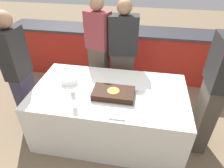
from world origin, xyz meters
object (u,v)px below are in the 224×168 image
object	(u,v)px
cake	(113,93)
person_standing_back	(99,52)
plate_stack	(69,79)
person_seated_right	(213,91)
person_cutting_cake	(123,55)
wine_glass	(73,95)
person_seated_left	(19,73)

from	to	relation	value
cake	person_standing_back	xyz separation A→B (m)	(-0.37, 0.84, 0.10)
plate_stack	person_seated_right	xyz separation A→B (m)	(1.70, -0.10, 0.10)
plate_stack	person_cutting_cake	size ratio (longest dim) A/B	0.14
plate_stack	person_standing_back	distance (m)	0.69
wine_glass	person_cutting_cake	size ratio (longest dim) A/B	0.12
cake	plate_stack	distance (m)	0.64
plate_stack	person_seated_right	world-z (taller)	person_seated_right
cake	person_seated_right	size ratio (longest dim) A/B	0.31
plate_stack	person_seated_left	size ratio (longest dim) A/B	0.14
person_seated_left	person_seated_right	distance (m)	2.31
person_seated_left	person_standing_back	world-z (taller)	person_standing_back
person_cutting_cake	wine_glass	bearing A→B (deg)	64.50
person_cutting_cake	person_seated_left	size ratio (longest dim) A/B	1.00
plate_stack	person_cutting_cake	bearing A→B (deg)	46.62
cake	person_seated_right	xyz separation A→B (m)	(1.09, 0.10, 0.11)
cake	wine_glass	bearing A→B (deg)	-149.86
plate_stack	person_standing_back	bearing A→B (deg)	69.41
wine_glass	person_seated_left	bearing A→B (deg)	158.44
person_standing_back	person_seated_right	bearing A→B (deg)	175.14
cake	wine_glass	xyz separation A→B (m)	(-0.40, -0.23, 0.10)
wine_glass	person_standing_back	size ratio (longest dim) A/B	0.12
person_cutting_cake	person_seated_right	world-z (taller)	person_seated_right
plate_stack	person_cutting_cake	xyz separation A→B (m)	(0.61, 0.64, 0.08)
person_cutting_cake	plate_stack	bearing A→B (deg)	41.50
person_seated_left	person_seated_right	size ratio (longest dim) A/B	0.97
person_cutting_cake	person_standing_back	distance (m)	0.37
person_cutting_cake	person_seated_right	size ratio (longest dim) A/B	0.97
plate_stack	person_seated_right	distance (m)	1.70
cake	person_standing_back	bearing A→B (deg)	113.65
person_cutting_cake	person_standing_back	size ratio (longest dim) A/B	0.98
wine_glass	person_standing_back	xyz separation A→B (m)	(0.03, 1.07, 0.01)
person_seated_left	person_seated_right	xyz separation A→B (m)	(2.31, 0.00, 0.02)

